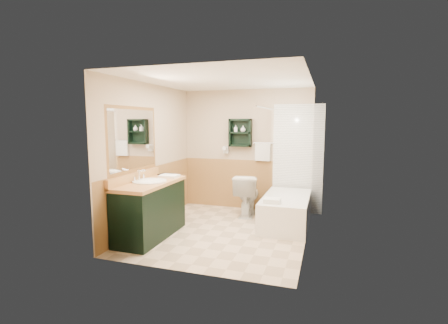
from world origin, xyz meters
TOP-DOWN VIEW (x-y plane):
  - floor at (0.00, 0.00)m, footprint 3.00×3.00m
  - back_wall at (0.00, 1.52)m, footprint 2.60×0.04m
  - left_wall at (-1.32, 0.00)m, footprint 0.04×3.00m
  - right_wall at (1.32, 0.00)m, footprint 0.04×3.00m
  - ceiling at (0.00, 0.00)m, footprint 2.60×3.00m
  - wainscot_left at (-1.29, 0.00)m, footprint 2.98×2.98m
  - wainscot_back at (0.00, 1.49)m, footprint 2.58×2.58m
  - mirror_frame at (-1.27, -0.55)m, footprint 1.30×1.30m
  - mirror_glass at (-1.27, -0.55)m, footprint 1.20×1.20m
  - tile_right at (1.28, 0.75)m, footprint 1.50×1.50m
  - tile_back at (1.03, 1.48)m, footprint 0.95×0.95m
  - tile_accent at (1.27, 0.75)m, footprint 1.50×1.50m
  - wall_shelf at (-0.10, 1.41)m, footprint 0.45×0.15m
  - hair_dryer at (-0.40, 1.43)m, footprint 0.10×0.24m
  - towel_bar at (0.35, 1.45)m, footprint 0.40×0.06m
  - curtain_rod at (0.53, 0.75)m, footprint 0.03×1.60m
  - shower_curtain at (0.53, 0.92)m, footprint 1.05×1.05m
  - vanity at (-0.99, -0.57)m, footprint 0.59×1.36m
  - bathtub at (0.93, 0.65)m, footprint 0.76×1.50m
  - toilet at (0.14, 1.05)m, footprint 0.50×0.82m
  - counter_towel at (-0.89, -0.12)m, footprint 0.29×0.23m
  - vanity_book at (-1.16, 0.10)m, footprint 0.16×0.06m
  - tub_towel at (0.76, 0.12)m, footprint 0.25×0.21m
  - soap_bottle_a at (-0.19, 1.40)m, footprint 0.10×0.15m
  - soap_bottle_b at (-0.04, 1.40)m, footprint 0.10×0.13m

SIDE VIEW (x-z plane):
  - floor at x=0.00m, z-range 0.00..0.00m
  - bathtub at x=0.93m, z-range 0.00..0.50m
  - toilet at x=0.14m, z-range 0.00..0.77m
  - vanity at x=-0.99m, z-range 0.00..0.86m
  - wainscot_left at x=-1.29m, z-range 0.00..1.00m
  - wainscot_back at x=0.00m, z-range 0.00..1.00m
  - tub_towel at x=0.76m, z-range 0.50..0.57m
  - counter_towel at x=-0.89m, z-range 0.86..0.90m
  - vanity_book at x=-1.16m, z-range 0.86..1.07m
  - tile_right at x=1.28m, z-range 0.00..2.10m
  - tile_back at x=1.03m, z-range 0.00..2.10m
  - shower_curtain at x=0.53m, z-range 0.30..2.00m
  - back_wall at x=0.00m, z-range 0.00..2.40m
  - left_wall at x=-1.32m, z-range 0.00..2.40m
  - right_wall at x=1.32m, z-range 0.00..2.40m
  - hair_dryer at x=-0.40m, z-range 1.11..1.29m
  - towel_bar at x=0.35m, z-range 1.15..1.55m
  - mirror_frame at x=-1.27m, z-range 1.00..2.00m
  - mirror_glass at x=-1.27m, z-range 1.05..1.95m
  - wall_shelf at x=-0.10m, z-range 1.27..1.83m
  - soap_bottle_a at x=-0.19m, z-range 1.56..1.63m
  - soap_bottle_b at x=-0.04m, z-range 1.56..1.66m
  - tile_accent at x=1.27m, z-range 1.85..1.95m
  - curtain_rod at x=0.53m, z-range 1.98..2.02m
  - ceiling at x=0.00m, z-range 2.40..2.44m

